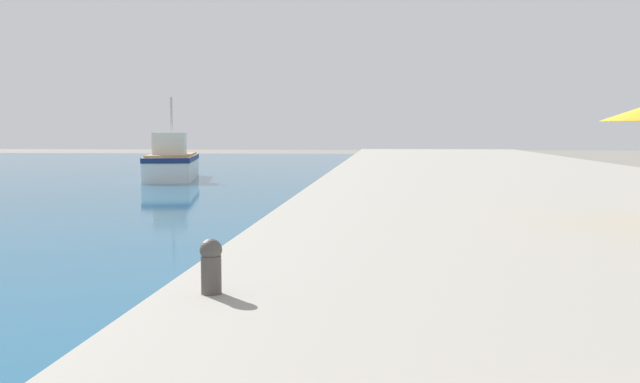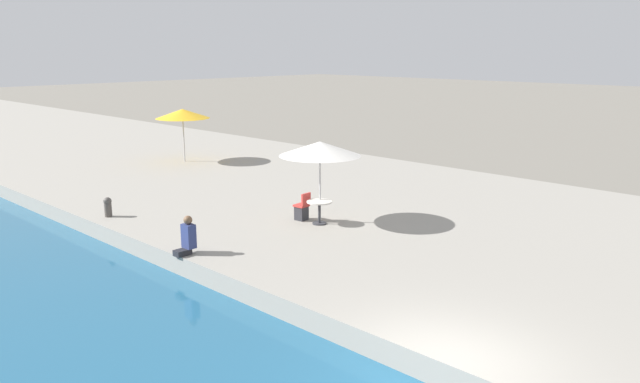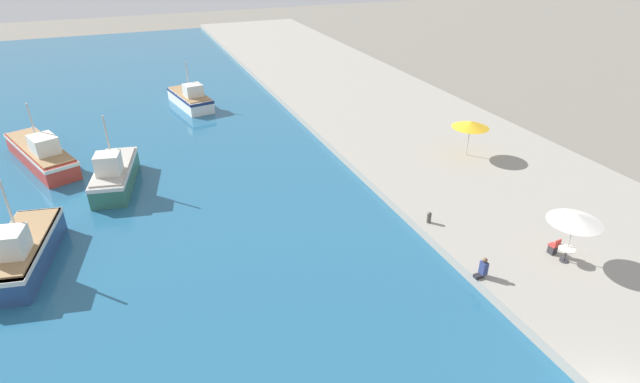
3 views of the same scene
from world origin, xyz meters
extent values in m
cube|color=gray|center=(8.00, 37.00, 0.29)|extent=(16.00, 90.00, 0.57)
cube|color=navy|center=(-19.89, 18.14, 0.73)|extent=(3.45, 6.92, 1.38)
cube|color=silver|center=(-19.89, 18.14, 1.30)|extent=(3.51, 6.99, 0.25)
cube|color=#99754C|center=(-19.89, 18.14, 1.47)|extent=(3.18, 6.36, 0.10)
cube|color=silver|center=(-20.10, 17.00, 2.15)|extent=(1.82, 1.72, 1.25)
cylinder|color=#B7B2A8|center=(-19.89, 18.14, 3.18)|extent=(0.12, 0.12, 3.32)
cube|color=#33705B|center=(-15.32, 25.69, 0.74)|extent=(3.26, 6.59, 1.40)
cube|color=silver|center=(-15.32, 25.69, 1.31)|extent=(3.31, 6.66, 0.25)
cube|color=#ADA89E|center=(-15.32, 25.69, 1.49)|extent=(3.00, 6.06, 0.10)
cube|color=silver|center=(-15.54, 24.61, 2.17)|extent=(1.70, 1.64, 1.26)
cylinder|color=#B7B2A8|center=(-15.32, 25.69, 3.22)|extent=(0.12, 0.12, 3.36)
cube|color=red|center=(-20.15, 31.37, 0.69)|extent=(5.40, 9.21, 1.30)
cube|color=silver|center=(-20.15, 31.37, 1.22)|extent=(5.47, 9.31, 0.25)
cube|color=#99754C|center=(-20.15, 31.37, 1.39)|extent=(4.97, 8.47, 0.10)
cube|color=silver|center=(-19.56, 29.90, 2.03)|extent=(2.15, 2.42, 1.17)
cylinder|color=#B7B2A8|center=(-20.15, 31.37, 3.00)|extent=(0.12, 0.12, 3.12)
cube|color=white|center=(-8.17, 40.63, 0.64)|extent=(3.44, 6.79, 1.19)
cube|color=navy|center=(-8.17, 40.63, 1.11)|extent=(3.50, 6.87, 0.25)
cube|color=#99754C|center=(-8.17, 40.63, 1.28)|extent=(3.17, 6.25, 0.10)
cube|color=silver|center=(-7.95, 39.51, 1.87)|extent=(1.80, 1.70, 1.07)
cylinder|color=#B7B2A8|center=(-8.17, 40.63, 2.76)|extent=(0.12, 0.12, 2.86)
cylinder|color=#B7B7B7|center=(5.06, 7.91, 1.72)|extent=(0.06, 0.06, 2.29)
cone|color=white|center=(5.06, 7.91, 2.94)|extent=(2.57, 2.57, 0.45)
cylinder|color=#B7B7B7|center=(8.34, 20.34, 1.70)|extent=(0.06, 0.06, 2.26)
cone|color=yellow|center=(8.34, 20.34, 2.90)|extent=(2.60, 2.60, 0.46)
cylinder|color=#333338|center=(4.89, 7.78, 0.59)|extent=(0.44, 0.44, 0.04)
cylinder|color=#333338|center=(4.89, 7.78, 0.92)|extent=(0.08, 0.08, 0.70)
cylinder|color=beige|center=(4.89, 7.78, 1.29)|extent=(0.80, 0.80, 0.04)
cube|color=#2D2D33|center=(4.83, 8.52, 0.80)|extent=(0.37, 0.37, 0.45)
cube|color=red|center=(4.83, 8.52, 1.05)|extent=(0.43, 0.43, 0.06)
cube|color=red|center=(4.85, 8.33, 1.28)|extent=(0.40, 0.09, 0.40)
cube|color=#232328|center=(0.14, 8.28, 0.65)|extent=(0.44, 0.28, 0.16)
cube|color=navy|center=(0.36, 8.28, 1.06)|extent=(0.26, 0.36, 0.66)
sphere|color=brown|center=(0.36, 8.28, 1.51)|extent=(0.24, 0.24, 0.24)
cylinder|color=#4C4742|center=(0.68, 13.38, 0.80)|extent=(0.24, 0.24, 0.45)
sphere|color=#4C4742|center=(0.68, 13.38, 1.09)|extent=(0.26, 0.26, 0.26)
camera|label=1|loc=(2.73, 5.31, 2.47)|focal=40.00mm
camera|label=2|loc=(-8.72, -5.42, 5.98)|focal=35.00mm
camera|label=3|loc=(-13.80, -6.40, 15.19)|focal=28.00mm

